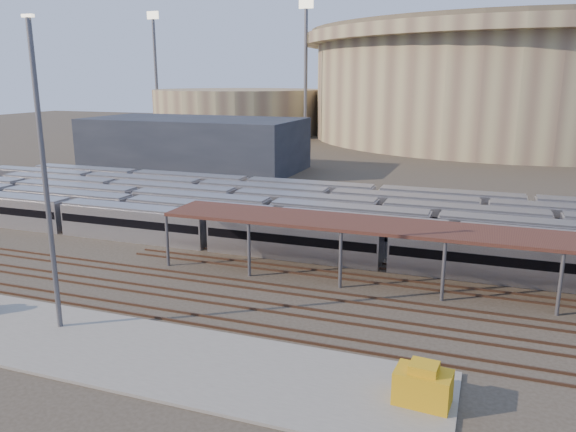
{
  "coord_description": "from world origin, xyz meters",
  "views": [
    {
      "loc": [
        20.59,
        -43.28,
        17.69
      ],
      "look_at": [
        0.45,
        12.0,
        3.18
      ],
      "focal_mm": 35.0,
      "sensor_mm": 36.0,
      "label": 1
    }
  ],
  "objects": [
    {
      "name": "ground",
      "position": [
        0.0,
        0.0,
        0.0
      ],
      "size": [
        420.0,
        420.0,
        0.0
      ],
      "primitive_type": "plane",
      "color": "#383026",
      "rests_on": "ground"
    },
    {
      "name": "apron",
      "position": [
        -5.0,
        -15.0,
        0.1
      ],
      "size": [
        50.0,
        9.0,
        0.2
      ],
      "primitive_type": "cube",
      "color": "gray",
      "rests_on": "ground"
    },
    {
      "name": "subway_trains",
      "position": [
        0.96,
        18.5,
        1.8
      ],
      "size": [
        127.86,
        23.9,
        3.6
      ],
      "color": "silver",
      "rests_on": "ground"
    },
    {
      "name": "inspection_shed",
      "position": [
        22.0,
        4.0,
        4.98
      ],
      "size": [
        60.3,
        6.0,
        5.3
      ],
      "color": "#5A5A5F",
      "rests_on": "ground"
    },
    {
      "name": "empty_tracks",
      "position": [
        0.0,
        -5.0,
        0.09
      ],
      "size": [
        170.0,
        9.62,
        0.18
      ],
      "color": "#4C3323",
      "rests_on": "ground"
    },
    {
      "name": "stadium",
      "position": [
        25.0,
        140.0,
        16.47
      ],
      "size": [
        124.0,
        124.0,
        32.5
      ],
      "color": "tan",
      "rests_on": "ground"
    },
    {
      "name": "secondary_arena",
      "position": [
        -60.0,
        130.0,
        7.0
      ],
      "size": [
        56.0,
        56.0,
        14.0
      ],
      "primitive_type": "cylinder",
      "color": "tan",
      "rests_on": "ground"
    },
    {
      "name": "service_building",
      "position": [
        -35.0,
        55.0,
        5.0
      ],
      "size": [
        42.0,
        20.0,
        10.0
      ],
      "primitive_type": "cube",
      "color": "#1E232D",
      "rests_on": "ground"
    },
    {
      "name": "floodlight_0",
      "position": [
        -30.0,
        110.0,
        20.65
      ],
      "size": [
        4.0,
        1.0,
        38.4
      ],
      "color": "#5A5A5F",
      "rests_on": "ground"
    },
    {
      "name": "floodlight_1",
      "position": [
        -85.0,
        120.0,
        20.65
      ],
      "size": [
        4.0,
        1.0,
        38.4
      ],
      "color": "#5A5A5F",
      "rests_on": "ground"
    },
    {
      "name": "floodlight_3",
      "position": [
        -10.0,
        160.0,
        20.65
      ],
      "size": [
        4.0,
        1.0,
        38.4
      ],
      "color": "#5A5A5F",
      "rests_on": "ground"
    },
    {
      "name": "yard_light_pole",
      "position": [
        -7.81,
        -13.62,
        11.0
      ],
      "size": [
        0.81,
        0.36,
        21.43
      ],
      "color": "#5A5A5F",
      "rests_on": "apron"
    },
    {
      "name": "yellow_equipment",
      "position": [
        18.08,
        -14.72,
        1.15
      ],
      "size": [
        3.2,
        2.16,
        1.91
      ],
      "primitive_type": "cube",
      "rotation": [
        0.0,
        0.0,
        -0.08
      ],
      "color": "#C08F12",
      "rests_on": "apron"
    }
  ]
}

